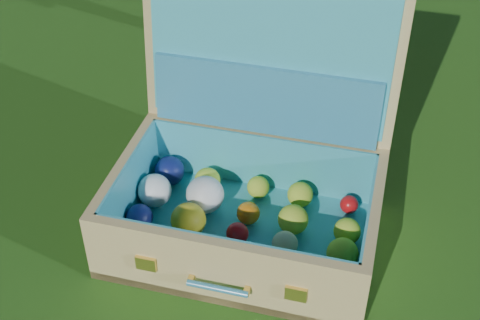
# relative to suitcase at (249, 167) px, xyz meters

# --- Properties ---
(ground) EXTENTS (60.00, 60.00, 0.00)m
(ground) POSITION_rel_suitcase_xyz_m (-0.10, -0.12, -0.16)
(ground) COLOR #215114
(ground) RESTS_ON ground
(suitcase) EXTENTS (0.72, 0.65, 0.57)m
(suitcase) POSITION_rel_suitcase_xyz_m (0.00, 0.00, 0.00)
(suitcase) COLOR #D8BB74
(suitcase) RESTS_ON ground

